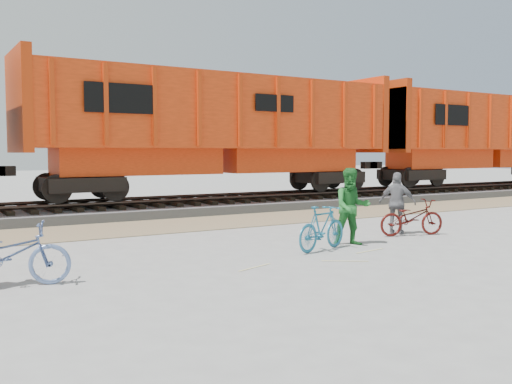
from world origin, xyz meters
TOP-DOWN VIEW (x-y plane):
  - ground at (0.00, 0.00)m, footprint 120.00×120.00m
  - gravel_strip at (0.00, 5.50)m, footprint 120.00×3.00m
  - ballast_bed at (0.00, 9.00)m, footprint 120.00×4.00m
  - track at (0.00, 9.00)m, footprint 120.00×2.60m
  - hopper_car_center at (3.44, 9.00)m, footprint 14.00×3.13m
  - hopper_car_right at (18.44, 9.00)m, footprint 14.00×3.13m
  - bicycle_blue at (-5.07, -0.01)m, footprint 2.03×1.24m
  - bicycle_teal at (1.18, 0.01)m, footprint 1.68×0.90m
  - bicycle_maroon at (4.45, 0.54)m, footprint 1.85×1.06m
  - person_man at (2.18, 0.21)m, footprint 1.05×0.97m
  - person_woman at (4.35, 0.94)m, footprint 0.87×0.98m

SIDE VIEW (x-z plane):
  - ground at x=0.00m, z-range 0.00..0.00m
  - gravel_strip at x=0.00m, z-range 0.00..0.02m
  - ballast_bed at x=0.00m, z-range 0.00..0.30m
  - bicycle_maroon at x=4.45m, z-range 0.00..0.92m
  - track at x=0.00m, z-range 0.35..0.59m
  - bicycle_teal at x=1.18m, z-range 0.00..0.97m
  - bicycle_blue at x=-5.07m, z-range 0.00..1.01m
  - person_woman at x=4.35m, z-range 0.00..1.60m
  - person_man at x=2.18m, z-range 0.00..1.75m
  - hopper_car_center at x=3.44m, z-range 0.68..5.33m
  - hopper_car_right at x=18.44m, z-range 0.68..5.33m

